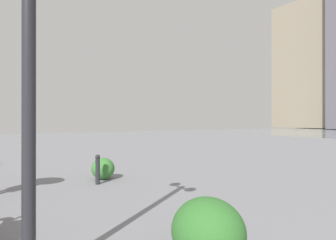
{
  "coord_description": "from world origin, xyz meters",
  "views": [
    {
      "loc": [
        0.46,
        1.55,
        1.73
      ],
      "look_at": [
        10.74,
        -4.63,
        1.75
      ],
      "focal_mm": 31.28,
      "sensor_mm": 36.0,
      "label": 1
    }
  ],
  "objects": [
    {
      "name": "building_highrise",
      "position": [
        43.06,
        -68.3,
        15.17
      ],
      "size": [
        16.76,
        15.89,
        30.34
      ],
      "color": "gray",
      "rests_on": "ground"
    },
    {
      "name": "bollard_mid",
      "position": [
        8.23,
        -0.89,
        0.42
      ],
      "size": [
        0.13,
        0.13,
        0.81
      ],
      "color": "#232328",
      "rests_on": "ground"
    },
    {
      "name": "shrub_low",
      "position": [
        8.8,
        -1.23,
        0.31
      ],
      "size": [
        0.74,
        0.67,
        0.63
      ],
      "color": "#387533",
      "rests_on": "ground"
    },
    {
      "name": "lamppost",
      "position": [
        3.84,
        1.22,
        2.75
      ],
      "size": [
        0.98,
        0.28,
        4.14
      ],
      "color": "#232328",
      "rests_on": "ground"
    },
    {
      "name": "shrub_round",
      "position": [
        3.2,
        -0.66,
        0.4
      ],
      "size": [
        0.95,
        0.85,
        0.81
      ],
      "color": "#2D6628",
      "rests_on": "ground"
    }
  ]
}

